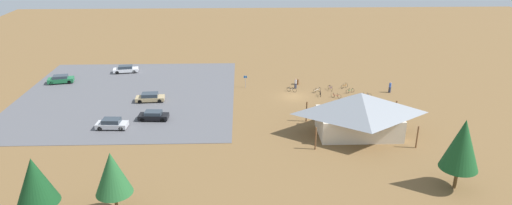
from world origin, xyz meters
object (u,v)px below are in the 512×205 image
object	(u,v)px
trash_bin	(297,82)
bicycle_white_mid_cluster	(317,90)
bicycle_green_yard_left	(350,91)
car_white_front_row	(126,69)
pine_east	(112,173)
car_tan_far_end	(150,97)
bicycle_black_trailside	(320,94)
bicycle_silver_lone_east	(292,90)
pine_west	(35,181)
bike_pavilion	(360,111)
bicycle_orange_lone_west	(344,86)
bicycle_blue_yard_center	(366,95)
lot_sign	(245,80)
car_silver_back_corner	(112,124)
pine_center	(462,144)
car_black_second_row	(154,116)
visitor_crossing_yard	(390,87)
bicycle_red_near_sign	(336,96)
visitor_near_lot	(296,83)
car_green_near_entry	(61,79)
bicycle_purple_near_porch	(330,88)

from	to	relation	value
trash_bin	bicycle_white_mid_cluster	bearing A→B (deg)	125.18
bicycle_green_yard_left	car_white_front_row	distance (m)	41.47
pine_east	car_tan_far_end	world-z (taller)	pine_east
bicycle_black_trailside	bicycle_silver_lone_east	bearing A→B (deg)	-24.30
pine_west	pine_east	distance (m)	6.76
bike_pavilion	bicycle_green_yard_left	world-z (taller)	bike_pavilion
trash_bin	bicycle_orange_lone_west	distance (m)	8.16
bicycle_black_trailside	bike_pavilion	bearing A→B (deg)	100.78
pine_west	bicycle_blue_yard_center	bearing A→B (deg)	-140.64
lot_sign	car_silver_back_corner	world-z (taller)	lot_sign
lot_sign	pine_east	world-z (taller)	pine_east
trash_bin	pine_center	xyz separation A→B (m)	(-13.12, 33.58, 4.77)
pine_east	car_black_second_row	xyz separation A→B (m)	(0.43, -22.65, -3.93)
trash_bin	bicycle_green_yard_left	size ratio (longest dim) A/B	0.57
pine_west	bicycle_orange_lone_west	bearing A→B (deg)	-134.97
car_silver_back_corner	car_tan_far_end	world-z (taller)	car_silver_back_corner
bicycle_orange_lone_west	bicycle_blue_yard_center	bearing A→B (deg)	120.11
bike_pavilion	pine_center	distance (m)	15.50
bicycle_blue_yard_center	visitor_crossing_yard	world-z (taller)	visitor_crossing_yard
car_black_second_row	visitor_crossing_yard	distance (m)	38.63
bike_pavilion	pine_west	xyz separation A→B (m)	(34.42, 18.59, 1.41)
car_tan_far_end	car_white_front_row	bearing A→B (deg)	-63.96
pine_west	bicycle_green_yard_left	xyz separation A→B (m)	(-36.85, -34.10, -4.39)
bicycle_green_yard_left	car_white_front_row	size ratio (longest dim) A/B	0.34
lot_sign	bicycle_red_near_sign	distance (m)	15.58
pine_center	bicycle_red_near_sign	world-z (taller)	pine_center
bicycle_white_mid_cluster	visitor_near_lot	bearing A→B (deg)	-31.01
pine_center	car_green_near_entry	bearing A→B (deg)	-33.02
bicycle_red_near_sign	car_green_near_entry	xyz separation A→B (m)	(46.96, -8.52, 0.40)
bicycle_silver_lone_east	visitor_crossing_yard	world-z (taller)	visitor_crossing_yard
pine_east	visitor_near_lot	world-z (taller)	pine_east
bicycle_orange_lone_west	car_white_front_row	world-z (taller)	car_white_front_row
bicycle_silver_lone_east	car_white_front_row	distance (m)	32.04
lot_sign	bicycle_silver_lone_east	size ratio (longest dim) A/B	1.39
visitor_crossing_yard	visitor_near_lot	bearing A→B (deg)	-9.09
bicycle_green_yard_left	bicycle_purple_near_porch	bearing A→B (deg)	-24.44
bicycle_white_mid_cluster	car_tan_far_end	size ratio (longest dim) A/B	0.33
car_black_second_row	bicycle_white_mid_cluster	bearing A→B (deg)	-157.16
pine_west	pine_center	bearing A→B (deg)	-173.13
bicycle_blue_yard_center	pine_west	bearing A→B (deg)	39.36
bicycle_silver_lone_east	car_black_second_row	world-z (taller)	car_black_second_row
lot_sign	bicycle_blue_yard_center	size ratio (longest dim) A/B	1.26
bicycle_purple_near_porch	visitor_crossing_yard	xyz separation A→B (m)	(-9.68, 1.39, 0.59)
bike_pavilion	car_black_second_row	size ratio (longest dim) A/B	3.06
bicycle_purple_near_porch	car_white_front_row	size ratio (longest dim) A/B	0.37
bicycle_silver_lone_east	visitor_near_lot	distance (m)	1.89
bicycle_white_mid_cluster	visitor_near_lot	world-z (taller)	visitor_near_lot
pine_center	bicycle_black_trailside	bearing A→B (deg)	-70.36
pine_east	bicycle_purple_near_porch	world-z (taller)	pine_east
lot_sign	bike_pavilion	bearing A→B (deg)	128.60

